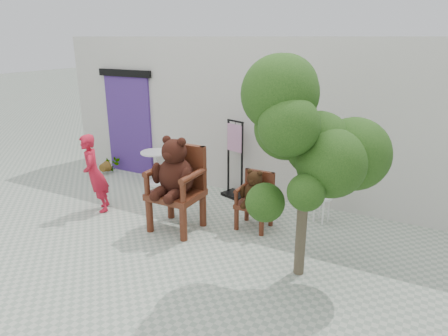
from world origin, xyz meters
name	(u,v)px	position (x,y,z in m)	size (l,w,h in m)	color
ground_plane	(177,253)	(0.00, 0.00, 0.00)	(60.00, 60.00, 0.00)	#9EA594
back_wall	(262,116)	(0.00, 3.10, 1.50)	(9.00, 1.00, 3.00)	beige
doorway	(129,122)	(-3.00, 2.58, 1.16)	(1.40, 0.11, 2.33)	#432775
chair_big	(176,177)	(-0.44, 0.68, 0.89)	(0.78, 0.82, 1.55)	#421B0E
chair_small	(255,194)	(0.66, 1.29, 0.59)	(0.53, 0.54, 1.00)	#421B0E
person	(95,174)	(-2.11, 0.57, 0.70)	(0.51, 0.34, 1.41)	red
cafe_table	(156,164)	(-2.03, 2.21, 0.44)	(0.60, 0.60, 0.70)	white
display_stand	(235,168)	(-0.23, 2.35, 0.58)	(0.53, 0.47, 1.51)	black
stool_bucket	(324,186)	(1.58, 2.01, 0.64)	(0.32, 0.32, 1.45)	white
tree	(306,131)	(1.72, 0.31, 1.94)	(1.76, 1.47, 2.83)	#423727
potted_plant	(109,164)	(-3.40, 2.24, 0.21)	(0.38, 0.33, 0.43)	#16330E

